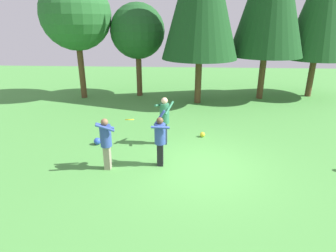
# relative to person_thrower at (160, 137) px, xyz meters

# --- Properties ---
(ground_plane) EXTENTS (40.00, 40.00, 0.00)m
(ground_plane) POSITION_rel_person_thrower_xyz_m (1.29, -0.06, -0.95)
(ground_plane) COLOR #4C9342
(person_thrower) EXTENTS (0.56, 0.54, 1.77)m
(person_thrower) POSITION_rel_person_thrower_xyz_m (0.00, 0.00, 0.00)
(person_thrower) COLOR black
(person_thrower) RESTS_ON ground_plane
(person_catcher) EXTENTS (0.67, 0.61, 1.64)m
(person_catcher) POSITION_rel_person_thrower_xyz_m (-1.60, -0.32, 0.02)
(person_catcher) COLOR gray
(person_catcher) RESTS_ON ground_plane
(person_bystander) EXTENTS (0.69, 0.74, 1.77)m
(person_bystander) POSITION_rel_person_thrower_xyz_m (0.02, 1.67, 0.10)
(person_bystander) COLOR #38476B
(person_bystander) RESTS_ON ground_plane
(frisbee) EXTENTS (0.30, 0.29, 0.11)m
(frisbee) POSITION_rel_person_thrower_xyz_m (-0.89, -0.12, 0.60)
(frisbee) COLOR yellow
(ball_blue) EXTENTS (0.26, 0.26, 0.26)m
(ball_blue) POSITION_rel_person_thrower_xyz_m (-2.46, 1.44, -0.82)
(ball_blue) COLOR blue
(ball_blue) RESTS_ON ground_plane
(ball_yellow) EXTENTS (0.20, 0.20, 0.20)m
(ball_yellow) POSITION_rel_person_thrower_xyz_m (1.47, 2.40, -0.85)
(ball_yellow) COLOR yellow
(ball_yellow) RESTS_ON ground_plane
(tree_far_left) EXTENTS (3.81, 3.81, 6.51)m
(tree_far_left) POSITION_rel_person_thrower_xyz_m (-5.23, 8.12, 3.64)
(tree_far_left) COLOR brown
(tree_far_left) RESTS_ON ground_plane
(tree_left) EXTENTS (3.09, 3.09, 5.28)m
(tree_left) POSITION_rel_person_thrower_xyz_m (-2.00, 8.80, 2.76)
(tree_left) COLOR brown
(tree_left) RESTS_ON ground_plane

